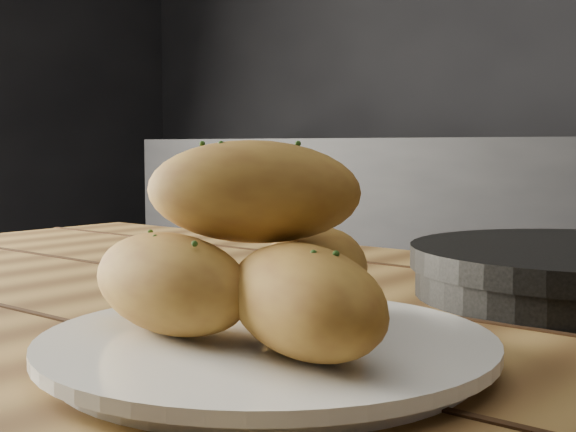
% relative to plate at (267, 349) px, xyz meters
% --- Properties ---
extents(plate, '(0.28, 0.28, 0.02)m').
position_rel_plate_xyz_m(plate, '(0.00, 0.00, 0.00)').
color(plate, white).
rests_on(plate, table).
extents(bread_rolls, '(0.25, 0.21, 0.12)m').
position_rel_plate_xyz_m(bread_rolls, '(-0.01, -0.00, 0.05)').
color(bread_rolls, '#A77C2E').
rests_on(bread_rolls, plate).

